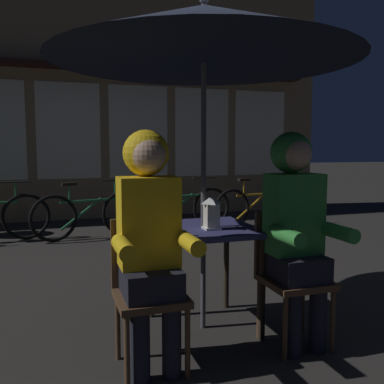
{
  "coord_description": "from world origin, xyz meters",
  "views": [
    {
      "loc": [
        -0.99,
        -2.76,
        1.29
      ],
      "look_at": [
        0.0,
        0.26,
        0.96
      ],
      "focal_mm": 39.41,
      "sensor_mm": 36.0,
      "label": 1
    }
  ],
  "objects_px": {
    "lantern": "(211,212)",
    "person_left_hooded": "(149,226)",
    "bicycle_fifth": "(258,206)",
    "person_right_hooded": "(296,218)",
    "chair_right": "(290,270)",
    "bicycle_third": "(90,214)",
    "chair_left": "(148,284)",
    "patio_umbrella": "(204,34)",
    "cafe_table": "(203,241)",
    "bicycle_fourth": "(183,208)"
  },
  "relations": [
    {
      "from": "bicycle_fifth",
      "to": "person_right_hooded",
      "type": "bearing_deg",
      "value": -113.8
    },
    {
      "from": "chair_left",
      "to": "bicycle_third",
      "type": "xyz_separation_m",
      "value": [
        -0.04,
        3.77,
        -0.14
      ]
    },
    {
      "from": "chair_left",
      "to": "bicycle_fourth",
      "type": "bearing_deg",
      "value": 70.29
    },
    {
      "from": "person_left_hooded",
      "to": "patio_umbrella",
      "type": "bearing_deg",
      "value": 41.57
    },
    {
      "from": "chair_left",
      "to": "lantern",
      "type": "bearing_deg",
      "value": 27.96
    },
    {
      "from": "chair_right",
      "to": "bicycle_third",
      "type": "relative_size",
      "value": 0.53
    },
    {
      "from": "patio_umbrella",
      "to": "person_right_hooded",
      "type": "distance_m",
      "value": 1.37
    },
    {
      "from": "lantern",
      "to": "person_left_hooded",
      "type": "distance_m",
      "value": 0.6
    },
    {
      "from": "lantern",
      "to": "bicycle_third",
      "type": "xyz_separation_m",
      "value": [
        -0.55,
        3.5,
        -0.51
      ]
    },
    {
      "from": "lantern",
      "to": "chair_left",
      "type": "height_order",
      "value": "lantern"
    },
    {
      "from": "person_left_hooded",
      "to": "person_right_hooded",
      "type": "relative_size",
      "value": 1.0
    },
    {
      "from": "cafe_table",
      "to": "person_left_hooded",
      "type": "relative_size",
      "value": 0.53
    },
    {
      "from": "person_right_hooded",
      "to": "bicycle_fourth",
      "type": "bearing_deg",
      "value": 83.63
    },
    {
      "from": "chair_right",
      "to": "bicycle_third",
      "type": "distance_m",
      "value": 3.9
    },
    {
      "from": "patio_umbrella",
      "to": "lantern",
      "type": "distance_m",
      "value": 1.2
    },
    {
      "from": "person_left_hooded",
      "to": "bicycle_fourth",
      "type": "height_order",
      "value": "person_left_hooded"
    },
    {
      "from": "cafe_table",
      "to": "bicycle_fifth",
      "type": "xyz_separation_m",
      "value": [
        2.17,
        3.4,
        -0.29
      ]
    },
    {
      "from": "chair_left",
      "to": "person_right_hooded",
      "type": "relative_size",
      "value": 0.62
    },
    {
      "from": "patio_umbrella",
      "to": "bicycle_fourth",
      "type": "relative_size",
      "value": 1.38
    },
    {
      "from": "chair_left",
      "to": "bicycle_fifth",
      "type": "xyz_separation_m",
      "value": [
        2.65,
        3.77,
        -0.14
      ]
    },
    {
      "from": "bicycle_third",
      "to": "lantern",
      "type": "bearing_deg",
      "value": -81.11
    },
    {
      "from": "lantern",
      "to": "person_right_hooded",
      "type": "xyz_separation_m",
      "value": [
        0.46,
        -0.32,
        -0.01
      ]
    },
    {
      "from": "person_left_hooded",
      "to": "chair_right",
      "type": "bearing_deg",
      "value": 3.39
    },
    {
      "from": "person_right_hooded",
      "to": "bicycle_fifth",
      "type": "distance_m",
      "value": 4.21
    },
    {
      "from": "cafe_table",
      "to": "chair_right",
      "type": "bearing_deg",
      "value": -37.55
    },
    {
      "from": "lantern",
      "to": "patio_umbrella",
      "type": "bearing_deg",
      "value": 102.63
    },
    {
      "from": "cafe_table",
      "to": "person_left_hooded",
      "type": "height_order",
      "value": "person_left_hooded"
    },
    {
      "from": "bicycle_fourth",
      "to": "person_right_hooded",
      "type": "bearing_deg",
      "value": -96.37
    },
    {
      "from": "bicycle_third",
      "to": "cafe_table",
      "type": "bearing_deg",
      "value": -81.22
    },
    {
      "from": "patio_umbrella",
      "to": "chair_right",
      "type": "xyz_separation_m",
      "value": [
        0.48,
        -0.37,
        -1.57
      ]
    },
    {
      "from": "chair_right",
      "to": "chair_left",
      "type": "bearing_deg",
      "value": 180.0
    },
    {
      "from": "lantern",
      "to": "cafe_table",
      "type": "bearing_deg",
      "value": 102.63
    },
    {
      "from": "patio_umbrella",
      "to": "bicycle_fifth",
      "type": "xyz_separation_m",
      "value": [
        2.17,
        3.4,
        -1.71
      ]
    },
    {
      "from": "patio_umbrella",
      "to": "bicycle_third",
      "type": "distance_m",
      "value": 3.84
    },
    {
      "from": "chair_right",
      "to": "person_left_hooded",
      "type": "bearing_deg",
      "value": -176.61
    },
    {
      "from": "lantern",
      "to": "chair_left",
      "type": "bearing_deg",
      "value": -152.04
    },
    {
      "from": "cafe_table",
      "to": "lantern",
      "type": "distance_m",
      "value": 0.25
    },
    {
      "from": "patio_umbrella",
      "to": "bicycle_third",
      "type": "height_order",
      "value": "patio_umbrella"
    },
    {
      "from": "cafe_table",
      "to": "chair_right",
      "type": "relative_size",
      "value": 0.85
    },
    {
      "from": "bicycle_third",
      "to": "patio_umbrella",
      "type": "bearing_deg",
      "value": -81.22
    },
    {
      "from": "chair_right",
      "to": "patio_umbrella",
      "type": "bearing_deg",
      "value": 142.45
    },
    {
      "from": "chair_right",
      "to": "bicycle_fourth",
      "type": "distance_m",
      "value": 3.94
    },
    {
      "from": "patio_umbrella",
      "to": "chair_right",
      "type": "height_order",
      "value": "patio_umbrella"
    },
    {
      "from": "person_right_hooded",
      "to": "bicycle_fifth",
      "type": "bearing_deg",
      "value": 66.2
    },
    {
      "from": "bicycle_third",
      "to": "chair_right",
      "type": "bearing_deg",
      "value": -75.07
    },
    {
      "from": "person_right_hooded",
      "to": "bicycle_third",
      "type": "bearing_deg",
      "value": 104.72
    },
    {
      "from": "person_left_hooded",
      "to": "bicycle_third",
      "type": "distance_m",
      "value": 3.86
    },
    {
      "from": "person_right_hooded",
      "to": "bicycle_third",
      "type": "distance_m",
      "value": 3.98
    },
    {
      "from": "person_left_hooded",
      "to": "person_right_hooded",
      "type": "distance_m",
      "value": 0.96
    },
    {
      "from": "patio_umbrella",
      "to": "bicycle_fourth",
      "type": "height_order",
      "value": "patio_umbrella"
    }
  ]
}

